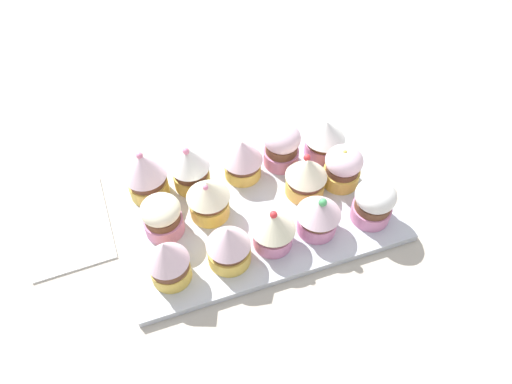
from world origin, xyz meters
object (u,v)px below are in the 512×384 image
cupcake_3 (319,214)px  cupcake_11 (243,158)px  cupcake_1 (228,244)px  cupcake_8 (344,169)px  cupcake_10 (190,167)px  cupcake_9 (145,175)px  napkin (68,226)px  cupcake_2 (271,229)px  baking_tray (256,207)px  cupcake_6 (208,197)px  cupcake_13 (325,137)px  cupcake_12 (282,146)px  cupcake_5 (162,215)px  cupcake_4 (374,202)px  cupcake_0 (168,260)px  cupcake_7 (305,173)px

cupcake_3 → cupcake_11: (-6.71, 13.34, 0.15)cm
cupcake_1 → cupcake_8: cupcake_1 is taller
cupcake_8 → cupcake_10: (-21.87, 7.22, 0.76)cm
cupcake_8 → cupcake_11: size_ratio=0.98×
cupcake_9 → napkin: size_ratio=0.55×
cupcake_2 → baking_tray: bearing=87.6°
cupcake_6 → cupcake_13: (20.77, 5.83, -0.20)cm
cupcake_1 → cupcake_12: bearing=47.9°
cupcake_2 → cupcake_3: 7.05cm
cupcake_5 → cupcake_12: bearing=17.9°
cupcake_4 → cupcake_6: cupcake_6 is taller
cupcake_4 → cupcake_8: cupcake_8 is taller
cupcake_2 → napkin: size_ratio=0.45×
cupcake_4 → napkin: bearing=162.3°
cupcake_8 → cupcake_10: cupcake_10 is taller
cupcake_2 → cupcake_12: cupcake_12 is taller
cupcake_0 → cupcake_11: 20.29cm
cupcake_8 → cupcake_5: bearing=178.8°
cupcake_1 → cupcake_6: (-0.41, 8.43, -0.00)cm
cupcake_5 → cupcake_7: (21.68, 0.25, 0.39)cm
cupcake_4 → baking_tray: bearing=153.4°
cupcake_12 → cupcake_11: bearing=-175.9°
cupcake_6 → cupcake_5: bearing=-175.7°
cupcake_3 → cupcake_13: (7.10, 13.56, -0.14)cm
cupcake_12 → cupcake_9: bearing=178.6°
cupcake_1 → napkin: (-20.75, 13.64, -4.59)cm
cupcake_5 → cupcake_11: 15.18cm
cupcake_2 → cupcake_5: size_ratio=1.11×
cupcake_4 → cupcake_13: size_ratio=1.03×
cupcake_1 → cupcake_3: size_ratio=1.01×
cupcake_13 → cupcake_0: bearing=-153.3°
cupcake_2 → cupcake_11: size_ratio=0.98×
cupcake_6 → napkin: (-20.34, 5.20, -4.59)cm
cupcake_1 → napkin: bearing=146.7°
cupcake_1 → napkin: cupcake_1 is taller
cupcake_2 → cupcake_8: (14.15, 6.77, -0.18)cm
cupcake_2 → cupcake_7: 11.14cm
cupcake_0 → cupcake_13: (28.43, 14.28, -0.63)cm
cupcake_0 → cupcake_1: size_ratio=1.10×
cupcake_7 → cupcake_12: size_ratio=0.99×
cupcake_1 → cupcake_10: 14.63cm
baking_tray → napkin: bearing=167.7°
cupcake_4 → cupcake_12: 16.69cm
cupcake_6 → cupcake_12: same height
cupcake_7 → napkin: cupcake_7 is taller
baking_tray → cupcake_5: size_ratio=6.29×
cupcake_9 → cupcake_0: bearing=-90.0°
cupcake_3 → cupcake_9: 25.69cm
cupcake_13 → napkin: cupcake_13 is taller
cupcake_1 → cupcake_2: size_ratio=1.03×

